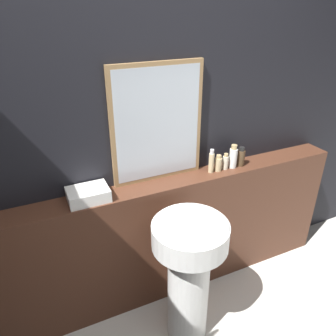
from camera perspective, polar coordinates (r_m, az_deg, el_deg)
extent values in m
cube|color=black|center=(2.07, -3.71, 6.47)|extent=(8.00, 0.06, 2.50)
cube|color=#512D1E|center=(2.37, -1.97, -12.68)|extent=(2.83, 0.20, 0.93)
cylinder|color=white|center=(2.19, 3.52, -20.49)|extent=(0.26, 0.26, 0.72)
cylinder|color=white|center=(1.89, 3.89, -11.60)|extent=(0.44, 0.44, 0.14)
torus|color=white|center=(1.85, 3.96, -9.87)|extent=(0.43, 0.43, 0.02)
cube|color=#937047|center=(2.03, -1.86, 7.64)|extent=(0.60, 0.03, 0.75)
cube|color=#B2BCC6|center=(2.02, -1.76, 7.57)|extent=(0.55, 0.02, 0.70)
cube|color=white|center=(1.98, -13.73, -4.50)|extent=(0.24, 0.17, 0.07)
cylinder|color=#C6B284|center=(2.24, 7.55, 0.88)|extent=(0.04, 0.04, 0.14)
cylinder|color=silver|center=(2.20, 7.68, 2.85)|extent=(0.03, 0.03, 0.03)
cylinder|color=#C6B284|center=(2.28, 8.75, 0.65)|extent=(0.05, 0.05, 0.10)
cylinder|color=tan|center=(2.25, 8.85, 1.98)|extent=(0.04, 0.04, 0.02)
cylinder|color=beige|center=(2.31, 9.97, 0.93)|extent=(0.04, 0.04, 0.10)
cylinder|color=tan|center=(2.28, 10.09, 2.24)|extent=(0.03, 0.03, 0.02)
cylinder|color=white|center=(2.33, 11.27, 1.68)|extent=(0.06, 0.06, 0.14)
cylinder|color=tan|center=(2.30, 11.45, 3.60)|extent=(0.04, 0.04, 0.03)
cylinder|color=#4C3823|center=(2.38, 12.58, 1.71)|extent=(0.05, 0.05, 0.11)
cylinder|color=black|center=(2.35, 12.75, 3.25)|extent=(0.04, 0.04, 0.03)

